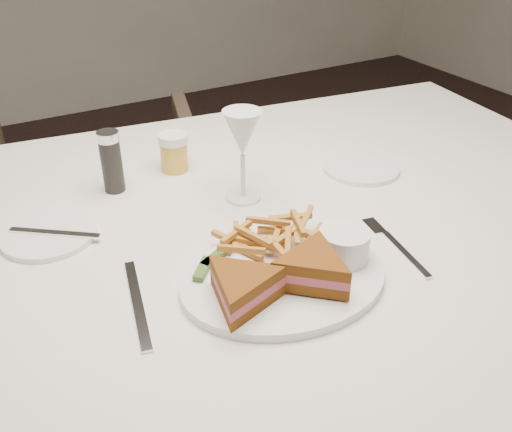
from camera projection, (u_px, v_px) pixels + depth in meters
The scene contains 4 objects.
ground at pixel (328, 371), 1.71m from camera, with size 5.00×5.00×0.00m, color black.
table at pixel (244, 377), 1.20m from camera, with size 1.62×1.08×0.75m, color silver.
chair_far at pixel (96, 211), 1.83m from camera, with size 0.68×0.64×0.70m, color #46372A.
table_setting at pixel (259, 230), 0.93m from camera, with size 0.79×0.67×0.18m.
Camera 1 is at (-0.79, -0.95, 1.29)m, focal length 40.00 mm.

